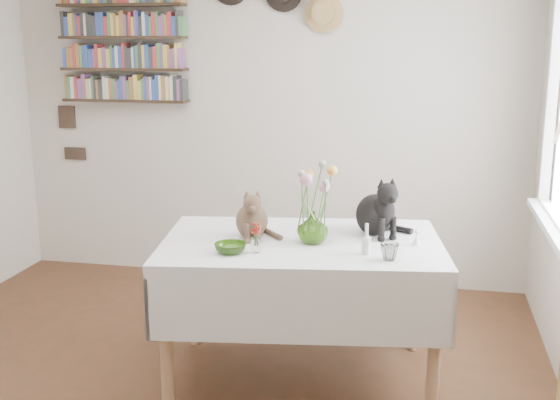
% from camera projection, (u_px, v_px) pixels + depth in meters
% --- Properties ---
extents(room, '(4.08, 4.58, 2.58)m').
position_uv_depth(room, '(157.00, 177.00, 3.24)').
color(room, brown).
rests_on(room, ground).
extents(dining_table, '(1.63, 1.17, 0.81)m').
position_uv_depth(dining_table, '(302.00, 275.00, 3.85)').
color(dining_table, white).
rests_on(dining_table, room).
extents(tabby_cat, '(0.25, 0.29, 0.29)m').
position_uv_depth(tabby_cat, '(252.00, 211.00, 3.84)').
color(tabby_cat, brown).
rests_on(tabby_cat, dining_table).
extents(black_cat, '(0.36, 0.37, 0.35)m').
position_uv_depth(black_cat, '(375.00, 204.00, 3.89)').
color(black_cat, black).
rests_on(black_cat, dining_table).
extents(flower_vase, '(0.19, 0.19, 0.17)m').
position_uv_depth(flower_vase, '(313.00, 227.00, 3.74)').
color(flower_vase, '#70A935').
rests_on(flower_vase, dining_table).
extents(green_bowl, '(0.20, 0.20, 0.05)m').
position_uv_depth(green_bowl, '(230.00, 248.00, 3.58)').
color(green_bowl, '#70A935').
rests_on(green_bowl, dining_table).
extents(drinking_glass, '(0.10, 0.10, 0.09)m').
position_uv_depth(drinking_glass, '(389.00, 252.00, 3.46)').
color(drinking_glass, white).
rests_on(drinking_glass, dining_table).
extents(candlestick, '(0.04, 0.04, 0.16)m').
position_uv_depth(candlestick, '(366.00, 244.00, 3.55)').
color(candlestick, white).
rests_on(candlestick, dining_table).
extents(berry_jar, '(0.05, 0.05, 0.18)m').
position_uv_depth(berry_jar, '(256.00, 237.00, 3.57)').
color(berry_jar, white).
rests_on(berry_jar, dining_table).
extents(porcelain_figurine, '(0.05, 0.05, 0.09)m').
position_uv_depth(porcelain_figurine, '(417.00, 238.00, 3.70)').
color(porcelain_figurine, white).
rests_on(porcelain_figurine, dining_table).
extents(flower_bouquet, '(0.17, 0.13, 0.39)m').
position_uv_depth(flower_bouquet, '(314.00, 181.00, 3.69)').
color(flower_bouquet, '#4C7233').
rests_on(flower_bouquet, flower_vase).
extents(bookshelf_unit, '(1.00, 0.16, 0.91)m').
position_uv_depth(bookshelf_unit, '(123.00, 42.00, 5.38)').
color(bookshelf_unit, '#312315').
rests_on(bookshelf_unit, room).
extents(wall_art_plaques, '(0.21, 0.02, 0.44)m').
position_uv_depth(wall_art_plaques, '(70.00, 132.00, 5.72)').
color(wall_art_plaques, '#38281E').
rests_on(wall_art_plaques, room).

